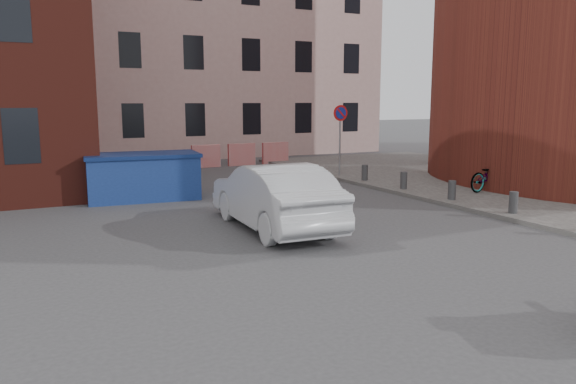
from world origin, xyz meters
TOP-DOWN VIEW (x-y plane):
  - ground at (0.00, 0.00)m, footprint 120.00×120.00m
  - sidewalk at (10.00, 4.00)m, footprint 9.00×24.00m
  - building_pink at (6.00, 22.00)m, footprint 16.00×8.00m
  - no_parking_sign at (6.00, 9.48)m, footprint 0.60×0.09m
  - bollards at (6.00, 3.40)m, footprint 0.22×9.02m
  - barriers at (4.20, 15.00)m, footprint 4.70×0.18m
  - dumpster at (-1.78, 8.15)m, footprint 3.46×2.02m
  - silver_car at (0.06, 2.84)m, footprint 1.83×4.70m
  - bicycle at (8.17, 4.05)m, footprint 1.94×0.89m

SIDE VIEW (x-z plane):
  - ground at x=0.00m, z-range 0.00..0.00m
  - sidewalk at x=10.00m, z-range 0.00..0.12m
  - bollards at x=6.00m, z-range 0.12..0.67m
  - barriers at x=4.20m, z-range 0.00..1.00m
  - bicycle at x=8.17m, z-range 0.12..1.10m
  - dumpster at x=-1.78m, z-range 0.00..1.39m
  - silver_car at x=0.06m, z-range 0.00..1.52m
  - no_parking_sign at x=6.00m, z-range 0.69..3.34m
  - building_pink at x=6.00m, z-range 0.00..14.00m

